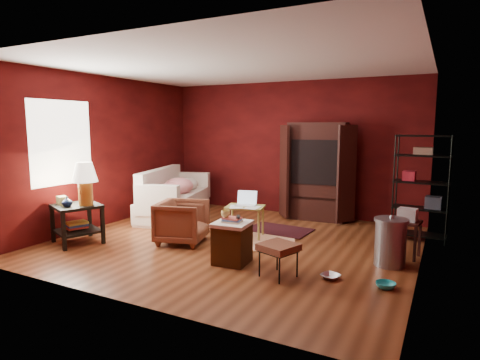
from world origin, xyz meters
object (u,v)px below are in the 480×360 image
object	(u,v)px
tv_armoire	(317,169)
wire_shelving	(422,183)
hamper	(232,242)
laptop_desk	(245,209)
armchair	(182,220)
side_table	(81,195)
sofa	(173,197)

from	to	relation	value
tv_armoire	wire_shelving	size ratio (longest dim) A/B	1.12
hamper	laptop_desk	distance (m)	1.33
armchair	tv_armoire	world-z (taller)	tv_armoire
side_table	armchair	bearing A→B (deg)	28.74
armchair	tv_armoire	xyz separation A→B (m)	(1.43, 2.63, 0.63)
laptop_desk	tv_armoire	xyz separation A→B (m)	(0.68, 1.86, 0.53)
armchair	tv_armoire	size ratio (longest dim) A/B	0.39
armchair	hamper	size ratio (longest dim) A/B	1.14
hamper	laptop_desk	xyz separation A→B (m)	(-0.43, 1.25, 0.18)
laptop_desk	wire_shelving	world-z (taller)	wire_shelving
sofa	hamper	distance (m)	3.14
sofa	armchair	distance (m)	1.94
armchair	laptop_desk	size ratio (longest dim) A/B	0.97
sofa	hamper	world-z (taller)	sofa
sofa	side_table	size ratio (longest dim) A/B	1.61
tv_armoire	wire_shelving	world-z (taller)	tv_armoire
laptop_desk	tv_armoire	bearing A→B (deg)	56.83
armchair	laptop_desk	bearing A→B (deg)	-60.76
hamper	wire_shelving	bearing A→B (deg)	47.60
sofa	tv_armoire	bearing A→B (deg)	-80.97
sofa	side_table	bearing A→B (deg)	162.41
hamper	tv_armoire	size ratio (longest dim) A/B	0.34
armchair	wire_shelving	xyz separation A→B (m)	(3.40, 1.94, 0.58)
sofa	laptop_desk	size ratio (longest dim) A/B	2.73
sofa	wire_shelving	size ratio (longest dim) A/B	1.22
laptop_desk	wire_shelving	xyz separation A→B (m)	(2.64, 1.18, 0.47)
side_table	laptop_desk	xyz separation A→B (m)	(2.16, 1.53, -0.31)
armchair	hamper	distance (m)	1.28
side_table	hamper	xyz separation A→B (m)	(2.58, 0.28, -0.49)
side_table	sofa	bearing A→B (deg)	86.71
sofa	wire_shelving	xyz separation A→B (m)	(4.67, 0.48, 0.54)
side_table	tv_armoire	bearing A→B (deg)	50.14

